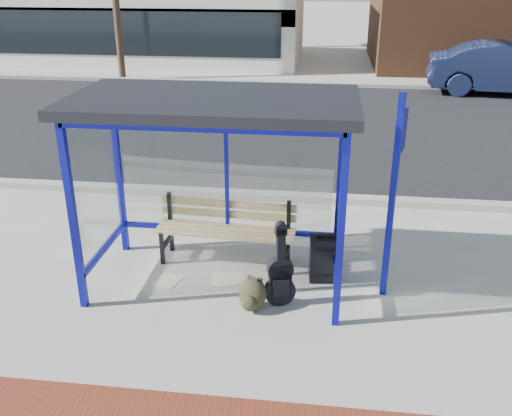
# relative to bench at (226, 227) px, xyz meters

# --- Properties ---
(ground) EXTENTS (120.00, 120.00, 0.00)m
(ground) POSITION_rel_bench_xyz_m (-0.00, -0.61, -0.50)
(ground) COLOR #B2ADA0
(ground) RESTS_ON ground
(curb_near) EXTENTS (60.00, 0.25, 0.12)m
(curb_near) POSITION_rel_bench_xyz_m (-0.00, 2.29, -0.44)
(curb_near) COLOR gray
(curb_near) RESTS_ON ground
(street_asphalt) EXTENTS (60.00, 10.00, 0.00)m
(street_asphalt) POSITION_rel_bench_xyz_m (-0.00, 7.39, -0.50)
(street_asphalt) COLOR black
(street_asphalt) RESTS_ON ground
(curb_far) EXTENTS (60.00, 0.25, 0.12)m
(curb_far) POSITION_rel_bench_xyz_m (-0.00, 12.49, -0.44)
(curb_far) COLOR gray
(curb_far) RESTS_ON ground
(far_sidewalk) EXTENTS (60.00, 4.00, 0.01)m
(far_sidewalk) POSITION_rel_bench_xyz_m (-0.00, 14.39, -0.50)
(far_sidewalk) COLOR #B2ADA0
(far_sidewalk) RESTS_ON ground
(bus_shelter) EXTENTS (3.30, 1.80, 2.42)m
(bus_shelter) POSITION_rel_bench_xyz_m (-0.00, -0.54, 1.57)
(bus_shelter) COLOR #0D1091
(bus_shelter) RESTS_ON ground
(storefront_white) EXTENTS (18.00, 6.04, 4.00)m
(storefront_white) POSITION_rel_bench_xyz_m (-9.00, 17.37, 1.49)
(storefront_white) COLOR silver
(storefront_white) RESTS_ON ground
(bench) EXTENTS (1.91, 0.56, 0.89)m
(bench) POSITION_rel_bench_xyz_m (0.00, 0.00, 0.00)
(bench) COLOR black
(bench) RESTS_ON ground
(guitar_bag) EXTENTS (0.39, 0.22, 1.03)m
(guitar_bag) POSITION_rel_bench_xyz_m (0.83, -1.03, -0.13)
(guitar_bag) COLOR black
(guitar_bag) RESTS_ON ground
(suitcase) EXTENTS (0.40, 0.28, 0.66)m
(suitcase) POSITION_rel_bench_xyz_m (1.35, -0.38, -0.20)
(suitcase) COLOR black
(suitcase) RESTS_ON ground
(backpack) EXTENTS (0.38, 0.36, 0.41)m
(backpack) POSITION_rel_bench_xyz_m (0.51, -1.18, -0.31)
(backpack) COLOR #2A2817
(backpack) RESTS_ON ground
(sign_post) EXTENTS (0.14, 0.31, 2.52)m
(sign_post) POSITION_rel_bench_xyz_m (2.10, -0.63, 0.91)
(sign_post) COLOR navy
(sign_post) RESTS_ON ground
(newspaper_a) EXTENTS (0.39, 0.44, 0.01)m
(newspaper_a) POSITION_rel_bench_xyz_m (-0.67, -0.68, -0.50)
(newspaper_a) COLOR white
(newspaper_a) RESTS_ON ground
(newspaper_b) EXTENTS (0.31, 0.37, 0.01)m
(newspaper_b) POSITION_rel_bench_xyz_m (0.03, -0.56, -0.50)
(newspaper_b) COLOR white
(newspaper_b) RESTS_ON ground
(newspaper_c) EXTENTS (0.50, 0.45, 0.01)m
(newspaper_c) POSITION_rel_bench_xyz_m (0.14, -0.54, -0.50)
(newspaper_c) COLOR white
(newspaper_c) RESTS_ON ground
(parked_car) EXTENTS (4.96, 2.20, 1.58)m
(parked_car) POSITION_rel_bench_xyz_m (6.80, 11.88, 0.29)
(parked_car) COLOR #172142
(parked_car) RESTS_ON ground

